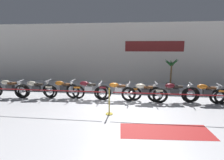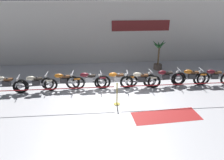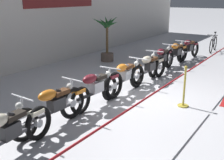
{
  "view_description": "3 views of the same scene",
  "coord_description": "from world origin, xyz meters",
  "px_view_note": "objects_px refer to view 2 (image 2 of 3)",
  "views": [
    {
      "loc": [
        0.77,
        -7.54,
        2.58
      ],
      "look_at": [
        -0.2,
        0.71,
        0.98
      ],
      "focal_mm": 28.0,
      "sensor_mm": 36.0,
      "label": 1
    },
    {
      "loc": [
        -1.11,
        -9.91,
        4.8
      ],
      "look_at": [
        -0.16,
        0.44,
        0.53
      ],
      "focal_mm": 35.0,
      "sensor_mm": 36.0,
      "label": 2
    },
    {
      "loc": [
        -6.64,
        -3.34,
        2.7
      ],
      "look_at": [
        -0.63,
        0.62,
        0.53
      ],
      "focal_mm": 45.0,
      "sensor_mm": 36.0,
      "label": 3
    }
  ],
  "objects_px": {
    "motorcycle_cream_0": "(6,85)",
    "motorcycle_maroon_3": "(88,80)",
    "motorcycle_maroon_8": "(213,77)",
    "stanchion_far_left": "(85,90)",
    "floor_banner": "(166,116)",
    "motorcycle_orange_4": "(116,80)",
    "motorcycle_maroon_6": "(165,78)",
    "motorcycle_orange_7": "(190,77)",
    "motorcycle_cream_5": "(140,80)",
    "motorcycle_cream_1": "(35,84)",
    "potted_palm_left_of_row": "(159,55)",
    "motorcycle_orange_2": "(63,81)",
    "stanchion_mid_left": "(117,97)"
  },
  "relations": [
    {
      "from": "motorcycle_cream_0",
      "to": "motorcycle_maroon_3",
      "type": "xyz_separation_m",
      "value": [
        4.09,
        0.13,
        0.02
      ]
    },
    {
      "from": "motorcycle_maroon_8",
      "to": "stanchion_far_left",
      "type": "distance_m",
      "value": 7.09
    },
    {
      "from": "stanchion_far_left",
      "to": "floor_banner",
      "type": "distance_m",
      "value": 3.61
    },
    {
      "from": "motorcycle_orange_4",
      "to": "motorcycle_maroon_6",
      "type": "relative_size",
      "value": 0.96
    },
    {
      "from": "motorcycle_orange_7",
      "to": "floor_banner",
      "type": "xyz_separation_m",
      "value": [
        -2.3,
        -3.01,
        -0.47
      ]
    },
    {
      "from": "motorcycle_cream_5",
      "to": "motorcycle_maroon_8",
      "type": "distance_m",
      "value": 4.03
    },
    {
      "from": "motorcycle_cream_1",
      "to": "motorcycle_cream_5",
      "type": "relative_size",
      "value": 1.01
    },
    {
      "from": "motorcycle_cream_1",
      "to": "motorcycle_maroon_8",
      "type": "distance_m",
      "value": 9.42
    },
    {
      "from": "motorcycle_maroon_3",
      "to": "potted_palm_left_of_row",
      "type": "bearing_deg",
      "value": 30.99
    },
    {
      "from": "motorcycle_maroon_3",
      "to": "potted_palm_left_of_row",
      "type": "distance_m",
      "value": 5.28
    },
    {
      "from": "motorcycle_orange_4",
      "to": "stanchion_far_left",
      "type": "relative_size",
      "value": 0.16
    },
    {
      "from": "motorcycle_orange_2",
      "to": "motorcycle_maroon_6",
      "type": "distance_m",
      "value": 5.4
    },
    {
      "from": "motorcycle_orange_2",
      "to": "stanchion_far_left",
      "type": "relative_size",
      "value": 0.16
    },
    {
      "from": "motorcycle_cream_5",
      "to": "potted_palm_left_of_row",
      "type": "distance_m",
      "value": 3.41
    },
    {
      "from": "stanchion_mid_left",
      "to": "motorcycle_cream_1",
      "type": "bearing_deg",
      "value": 157.05
    },
    {
      "from": "motorcycle_cream_0",
      "to": "stanchion_mid_left",
      "type": "xyz_separation_m",
      "value": [
        5.4,
        -1.69,
        -0.1
      ]
    },
    {
      "from": "motorcycle_maroon_6",
      "to": "motorcycle_orange_7",
      "type": "relative_size",
      "value": 1.14
    },
    {
      "from": "motorcycle_maroon_3",
      "to": "motorcycle_maroon_8",
      "type": "bearing_deg",
      "value": -0.71
    },
    {
      "from": "motorcycle_cream_1",
      "to": "motorcycle_orange_4",
      "type": "xyz_separation_m",
      "value": [
        4.13,
        0.16,
        -0.01
      ]
    },
    {
      "from": "motorcycle_maroon_6",
      "to": "stanchion_mid_left",
      "type": "height_order",
      "value": "stanchion_mid_left"
    },
    {
      "from": "motorcycle_maroon_3",
      "to": "motorcycle_cream_5",
      "type": "distance_m",
      "value": 2.73
    },
    {
      "from": "motorcycle_cream_5",
      "to": "stanchion_mid_left",
      "type": "bearing_deg",
      "value": -130.26
    },
    {
      "from": "motorcycle_maroon_6",
      "to": "motorcycle_maroon_8",
      "type": "bearing_deg",
      "value": -1.97
    },
    {
      "from": "motorcycle_cream_1",
      "to": "motorcycle_maroon_8",
      "type": "bearing_deg",
      "value": 0.35
    },
    {
      "from": "motorcycle_cream_5",
      "to": "stanchion_mid_left",
      "type": "xyz_separation_m",
      "value": [
        -1.42,
        -1.67,
        -0.1
      ]
    },
    {
      "from": "motorcycle_cream_0",
      "to": "motorcycle_cream_5",
      "type": "height_order",
      "value": "motorcycle_cream_0"
    },
    {
      "from": "motorcycle_cream_1",
      "to": "stanchion_mid_left",
      "type": "distance_m",
      "value": 4.31
    },
    {
      "from": "motorcycle_cream_1",
      "to": "motorcycle_orange_7",
      "type": "distance_m",
      "value": 8.18
    },
    {
      "from": "motorcycle_orange_4",
      "to": "floor_banner",
      "type": "distance_m",
      "value": 3.53
    },
    {
      "from": "motorcycle_cream_0",
      "to": "floor_banner",
      "type": "relative_size",
      "value": 0.81
    },
    {
      "from": "stanchion_far_left",
      "to": "stanchion_mid_left",
      "type": "height_order",
      "value": "same"
    },
    {
      "from": "motorcycle_maroon_3",
      "to": "motorcycle_orange_4",
      "type": "relative_size",
      "value": 1.01
    },
    {
      "from": "stanchion_mid_left",
      "to": "floor_banner",
      "type": "relative_size",
      "value": 0.38
    },
    {
      "from": "motorcycle_orange_2",
      "to": "motorcycle_cream_1",
      "type": "bearing_deg",
      "value": -170.66
    },
    {
      "from": "motorcycle_maroon_3",
      "to": "motorcycle_orange_7",
      "type": "bearing_deg",
      "value": -0.0
    },
    {
      "from": "motorcycle_orange_2",
      "to": "potted_palm_left_of_row",
      "type": "relative_size",
      "value": 1.17
    },
    {
      "from": "motorcycle_orange_7",
      "to": "stanchion_mid_left",
      "type": "bearing_deg",
      "value": -156.59
    },
    {
      "from": "motorcycle_cream_1",
      "to": "potted_palm_left_of_row",
      "type": "distance_m",
      "value": 7.73
    },
    {
      "from": "motorcycle_orange_4",
      "to": "motorcycle_maroon_8",
      "type": "bearing_deg",
      "value": -1.12
    },
    {
      "from": "motorcycle_cream_5",
      "to": "stanchion_mid_left",
      "type": "height_order",
      "value": "stanchion_mid_left"
    },
    {
      "from": "motorcycle_maroon_8",
      "to": "potted_palm_left_of_row",
      "type": "relative_size",
      "value": 1.12
    },
    {
      "from": "floor_banner",
      "to": "stanchion_mid_left",
      "type": "bearing_deg",
      "value": 144.15
    },
    {
      "from": "motorcycle_cream_0",
      "to": "motorcycle_maroon_6",
      "type": "relative_size",
      "value": 0.93
    },
    {
      "from": "motorcycle_orange_4",
      "to": "motorcycle_cream_5",
      "type": "xyz_separation_m",
      "value": [
        1.26,
        -0.17,
        0.01
      ]
    },
    {
      "from": "motorcycle_cream_1",
      "to": "motorcycle_maroon_6",
      "type": "distance_m",
      "value": 6.75
    },
    {
      "from": "motorcycle_cream_0",
      "to": "floor_banner",
      "type": "xyz_separation_m",
      "value": [
        7.31,
        -2.88,
        -0.45
      ]
    },
    {
      "from": "motorcycle_orange_4",
      "to": "stanchion_far_left",
      "type": "distance_m",
      "value": 2.44
    },
    {
      "from": "motorcycle_cream_1",
      "to": "potted_palm_left_of_row",
      "type": "relative_size",
      "value": 1.12
    },
    {
      "from": "motorcycle_maroon_6",
      "to": "potted_palm_left_of_row",
      "type": "distance_m",
      "value": 2.78
    },
    {
      "from": "motorcycle_cream_1",
      "to": "floor_banner",
      "type": "relative_size",
      "value": 0.79
    }
  ]
}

